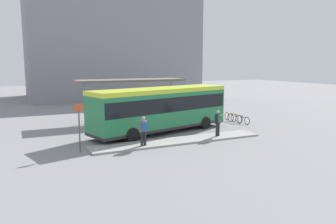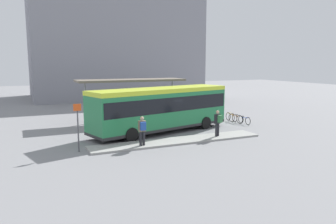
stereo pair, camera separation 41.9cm
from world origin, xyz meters
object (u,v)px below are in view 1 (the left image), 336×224
at_px(pedestrian_companion, 144,129).
at_px(platform_sign, 79,126).
at_px(bicycle_yellow, 230,117).
at_px(bicycle_blue, 243,120).
at_px(pedestrian_waiting, 218,121).
at_px(bicycle_orange, 235,118).
at_px(city_bus, 161,107).

distance_m(pedestrian_companion, platform_sign, 3.77).
distance_m(pedestrian_companion, bicycle_yellow, 11.73).
distance_m(pedestrian_companion, bicycle_blue, 11.22).
xyz_separation_m(pedestrian_waiting, platform_sign, (-9.29, 0.31, 0.41)).
distance_m(bicycle_blue, bicycle_orange, 0.88).
bearing_deg(pedestrian_waiting, platform_sign, 67.09).
bearing_deg(pedestrian_waiting, bicycle_blue, -75.55).
height_order(city_bus, bicycle_yellow, city_bus).
bearing_deg(platform_sign, bicycle_orange, 16.13).
bearing_deg(city_bus, pedestrian_waiting, -65.59).
bearing_deg(bicycle_blue, city_bus, -91.96).
relative_size(bicycle_yellow, platform_sign, 0.60).
bearing_deg(pedestrian_waiting, pedestrian_companion, 71.93).
xyz_separation_m(city_bus, pedestrian_waiting, (2.77, -3.38, -0.77)).
bearing_deg(city_bus, platform_sign, -169.75).
relative_size(bicycle_blue, bicycle_orange, 0.91).
distance_m(city_bus, pedestrian_companion, 4.69).
bearing_deg(bicycle_orange, city_bus, 89.11).
height_order(pedestrian_waiting, bicycle_blue, pedestrian_waiting).
xyz_separation_m(city_bus, platform_sign, (-6.52, -3.07, -0.36)).
bearing_deg(pedestrian_companion, city_bus, -35.17).
relative_size(pedestrian_companion, bicycle_blue, 1.16).
xyz_separation_m(pedestrian_waiting, pedestrian_companion, (-5.59, -0.29, 0.00)).
height_order(bicycle_blue, platform_sign, platform_sign).
height_order(city_bus, bicycle_blue, city_bus).
relative_size(city_bus, bicycle_yellow, 6.74).
relative_size(pedestrian_companion, platform_sign, 0.64).
height_order(pedestrian_waiting, bicycle_orange, pedestrian_waiting).
xyz_separation_m(bicycle_blue, platform_sign, (-14.22, -3.20, 1.22)).
xyz_separation_m(pedestrian_companion, bicycle_yellow, (10.36, 5.44, -0.78)).
height_order(bicycle_blue, bicycle_orange, bicycle_orange).
height_order(city_bus, bicycle_orange, city_bus).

